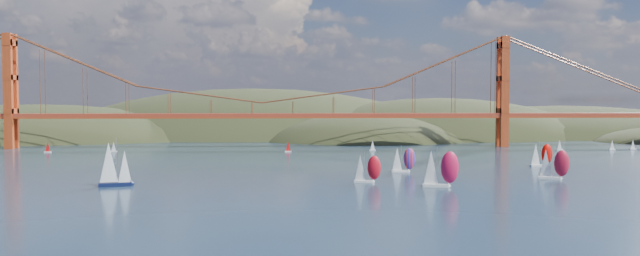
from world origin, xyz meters
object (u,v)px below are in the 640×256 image
object	(u,v)px
racer_0	(367,168)
racer_rwb	(403,159)
racer_2	(553,164)
racer_3	(541,154)
racer_1	(440,168)
sloop_navy	(113,165)

from	to	relation	value
racer_0	racer_rwb	xyz separation A→B (m)	(15.02, 24.59, 0.08)
racer_2	racer_0	bearing A→B (deg)	-155.67
racer_3	racer_2	bearing A→B (deg)	-108.50
racer_1	racer_3	bearing A→B (deg)	56.52
racer_0	racer_2	distance (m)	55.68
racer_2	racer_1	bearing A→B (deg)	-138.82
racer_0	racer_rwb	world-z (taller)	racer_rwb
racer_1	racer_rwb	size ratio (longest dim) A/B	1.24
racer_rwb	racer_2	bearing A→B (deg)	-24.13
racer_0	racer_rwb	distance (m)	28.81
sloop_navy	racer_0	world-z (taller)	sloop_navy
racer_3	racer_1	bearing A→B (deg)	-135.40
racer_1	sloop_navy	bearing A→B (deg)	-173.37
sloop_navy	racer_2	size ratio (longest dim) A/B	1.35
sloop_navy	racer_2	xyz separation A→B (m)	(124.85, 7.50, -1.20)
racer_2	sloop_navy	bearing A→B (deg)	-156.18
racer_2	racer_3	bearing A→B (deg)	92.82
sloop_navy	racer_3	xyz separation A→B (m)	(135.98, 42.66, -1.63)
racer_0	racer_3	distance (m)	77.25
sloop_navy	racer_3	distance (m)	142.53
racer_0	racer_3	bearing A→B (deg)	41.95
racer_0	racer_rwb	bearing A→B (deg)	70.21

